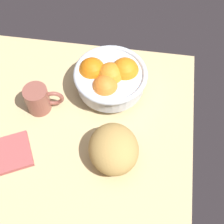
% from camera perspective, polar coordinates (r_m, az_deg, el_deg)
% --- Properties ---
extents(ground_plane, '(0.77, 0.67, 0.03)m').
position_cam_1_polar(ground_plane, '(0.99, -8.69, -3.10)').
color(ground_plane, '#CEB47F').
extents(fruit_bowl, '(0.22, 0.22, 0.11)m').
position_cam_1_polar(fruit_bowl, '(0.99, -0.37, 5.99)').
color(fruit_bowl, silver).
rests_on(fruit_bowl, ground).
extents(bread_loaf, '(0.18, 0.19, 0.10)m').
position_cam_1_polar(bread_loaf, '(0.88, 0.28, -6.41)').
color(bread_loaf, tan).
rests_on(bread_loaf, ground).
extents(napkin_folded, '(0.19, 0.17, 0.01)m').
position_cam_1_polar(napkin_folded, '(0.97, -18.38, -7.18)').
color(napkin_folded, '#AD504F').
rests_on(napkin_folded, ground).
extents(mug, '(0.11, 0.07, 0.09)m').
position_cam_1_polar(mug, '(0.99, -12.57, 2.18)').
color(mug, '#925145').
rests_on(mug, ground).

